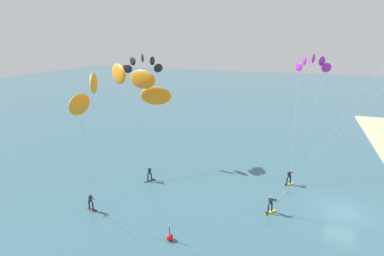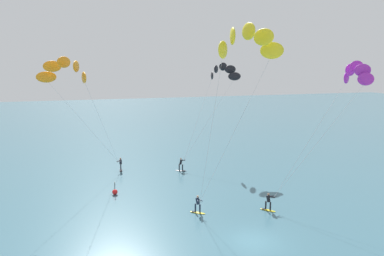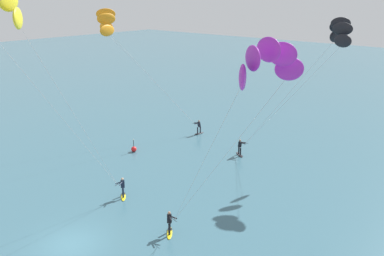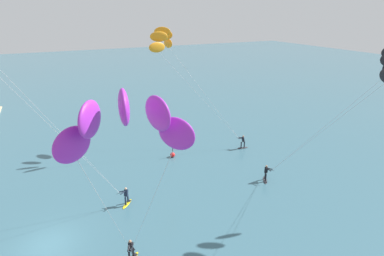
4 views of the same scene
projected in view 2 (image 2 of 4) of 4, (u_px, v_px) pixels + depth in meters
name	position (u px, v px, depth m)	size (l,w,h in m)	color
ground_plane	(253.00, 241.00, 28.27)	(240.00, 240.00, 0.00)	#386070
kitesurfer_nearshore	(245.00, 52.00, 24.02)	(4.90, 9.68, 15.92)	yellow
kitesurfer_mid_water	(351.00, 80.00, 32.94)	(9.06, 4.22, 13.62)	yellow
kitesurfer_far_out	(67.00, 75.00, 36.12)	(8.81, 10.84, 14.04)	#333338
kitesurfer_downwind	(221.00, 75.00, 50.44)	(9.72, 7.29, 13.50)	#333338
marker_buoy	(115.00, 192.00, 38.26)	(0.56, 0.56, 1.38)	red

